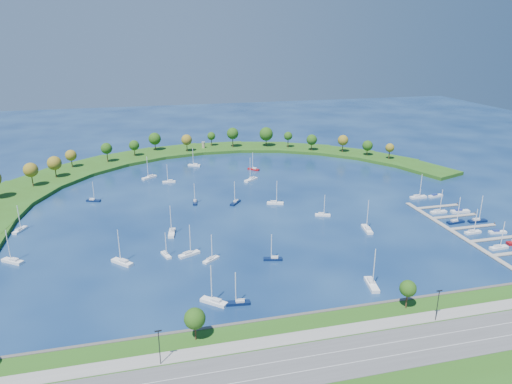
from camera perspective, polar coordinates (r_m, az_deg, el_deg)
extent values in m
plane|color=#081D46|center=(238.06, -0.88, -1.38)|extent=(700.00, 700.00, 0.00)
cube|color=#275015|center=(133.98, 11.93, -19.16)|extent=(420.00, 42.00, 1.60)
cube|color=#474442|center=(149.74, 8.32, -14.35)|extent=(420.00, 1.20, 1.80)
cube|color=#515154|center=(133.46, 11.96, -18.87)|extent=(420.00, 16.00, 0.12)
cube|color=gray|center=(141.39, 9.98, -16.31)|extent=(420.00, 5.00, 0.12)
cube|color=silver|center=(131.67, 12.45, -19.47)|extent=(420.00, 0.15, 0.02)
cube|color=silver|center=(135.18, 11.49, -18.24)|extent=(420.00, 0.15, 0.02)
cylinder|color=#382314|center=(135.88, -7.38, -16.46)|extent=(0.56, 0.56, 5.25)
sphere|color=#1D4711|center=(133.71, -7.45, -15.12)|extent=(6.00, 6.00, 6.00)
cylinder|color=#382314|center=(154.85, 17.85, -12.41)|extent=(0.56, 0.56, 5.60)
sphere|color=#1D4711|center=(152.95, 17.99, -11.17)|extent=(5.20, 5.20, 5.20)
cylinder|color=black|center=(127.62, -11.66, -18.05)|extent=(0.24, 0.24, 10.00)
cylinder|color=black|center=(150.70, 21.19, -12.77)|extent=(0.24, 0.24, 10.00)
cube|color=#275015|center=(276.54, -27.58, -0.46)|extent=(50.23, 54.30, 2.00)
cube|color=#275015|center=(298.61, -23.73, 1.42)|extent=(54.07, 56.09, 2.00)
cube|color=#275015|center=(317.30, -19.43, 2.92)|extent=(55.20, 54.07, 2.00)
cube|color=#275015|center=(332.16, -14.80, 4.06)|extent=(53.65, 48.47, 2.00)
cube|color=#275015|center=(342.89, -9.94, 4.86)|extent=(49.62, 39.75, 2.00)
cube|color=#275015|center=(349.26, -4.96, 5.33)|extent=(44.32, 29.96, 2.00)
cube|color=#275015|center=(351.14, 0.09, 5.48)|extent=(49.49, 38.05, 2.00)
cube|color=#275015|center=(348.51, 5.14, 5.30)|extent=(51.13, 44.12, 2.00)
cube|color=#275015|center=(341.40, 10.11, 4.79)|extent=(49.19, 47.96, 2.00)
cube|color=#275015|center=(329.97, 14.94, 3.95)|extent=(43.90, 49.49, 2.00)
cube|color=#275015|center=(314.45, 19.53, 2.77)|extent=(35.67, 48.74, 2.00)
cylinder|color=#382314|center=(284.27, -25.56, 1.38)|extent=(0.56, 0.56, 7.86)
sphere|color=brown|center=(282.84, -25.72, 2.44)|extent=(7.89, 7.89, 7.89)
cylinder|color=#382314|center=(296.61, -23.19, 2.30)|extent=(0.56, 0.56, 7.02)
sphere|color=brown|center=(295.32, -23.32, 3.25)|extent=(8.12, 8.12, 8.12)
cylinder|color=#382314|center=(315.36, -21.49, 3.37)|extent=(0.56, 0.56, 6.33)
sphere|color=brown|center=(314.27, -21.59, 4.17)|extent=(6.96, 6.96, 6.96)
cylinder|color=#382314|center=(320.33, -17.64, 4.16)|extent=(0.56, 0.56, 7.71)
sphere|color=#1D4711|center=(319.10, -17.73, 5.08)|extent=(7.24, 7.24, 7.24)
cylinder|color=#382314|center=(331.47, -14.54, 4.77)|extent=(0.56, 0.56, 6.08)
sphere|color=#1D4711|center=(330.46, -14.61, 5.52)|extent=(6.94, 6.94, 6.94)
cylinder|color=#382314|center=(344.23, -12.16, 5.52)|extent=(0.56, 0.56, 6.75)
sphere|color=#1D4711|center=(343.12, -12.22, 6.35)|extent=(8.69, 8.69, 8.69)
cylinder|color=#382314|center=(336.83, -8.39, 5.47)|extent=(0.56, 0.56, 6.95)
sphere|color=brown|center=(335.72, -8.44, 6.30)|extent=(7.53, 7.53, 7.53)
cylinder|color=#382314|center=(351.73, -5.43, 6.10)|extent=(0.56, 0.56, 6.25)
sphere|color=#1D4711|center=(350.80, -5.45, 6.79)|extent=(5.99, 5.99, 5.99)
cylinder|color=#382314|center=(346.34, -2.84, 6.16)|extent=(0.56, 0.56, 8.54)
sphere|color=#1D4711|center=(345.07, -2.86, 7.13)|extent=(8.51, 8.51, 8.51)
cylinder|color=#382314|center=(348.80, 1.24, 6.16)|extent=(0.56, 0.56, 7.28)
sphere|color=#1D4711|center=(347.60, 1.25, 7.07)|extent=(10.04, 10.04, 10.04)
cylinder|color=#382314|center=(345.65, 3.91, 6.01)|extent=(0.56, 0.56, 7.39)
sphere|color=#1D4711|center=(344.59, 3.93, 6.81)|extent=(6.18, 6.18, 6.18)
cylinder|color=#382314|center=(338.52, 6.77, 5.56)|extent=(0.56, 0.56, 6.35)
sphere|color=#1D4711|center=(337.49, 6.80, 6.33)|extent=(7.53, 7.53, 7.53)
cylinder|color=#382314|center=(337.00, 10.49, 5.38)|extent=(0.56, 0.56, 7.08)
sphere|color=brown|center=(335.89, 10.54, 6.21)|extent=(7.41, 7.41, 7.41)
cylinder|color=#382314|center=(331.30, 13.36, 4.81)|extent=(0.56, 0.56, 5.54)
sphere|color=#1D4711|center=(330.34, 13.41, 5.52)|extent=(7.10, 7.10, 7.10)
cylinder|color=#382314|center=(324.70, 15.89, 4.43)|extent=(0.56, 0.56, 6.74)
sphere|color=brown|center=(323.66, 15.96, 5.20)|extent=(5.82, 5.82, 5.82)
cylinder|color=gray|center=(345.96, -6.41, 5.68)|extent=(2.20, 2.20, 4.23)
cylinder|color=gray|center=(345.46, -6.43, 6.05)|extent=(2.60, 2.60, 0.30)
cube|color=gray|center=(218.39, 23.49, -4.86)|extent=(2.20, 82.00, 0.40)
cube|color=gray|center=(221.17, 27.01, -5.10)|extent=(22.00, 2.00, 0.40)
cube|color=gray|center=(230.33, 24.94, -3.86)|extent=(22.00, 2.00, 0.40)
cylinder|color=#382314|center=(237.04, 27.01, -3.49)|extent=(0.36, 0.36, 1.60)
cube|color=gray|center=(239.86, 23.02, -2.71)|extent=(22.00, 2.00, 0.40)
cylinder|color=#382314|center=(246.31, 25.07, -2.39)|extent=(0.36, 0.36, 1.60)
cube|color=gray|center=(249.73, 21.27, -1.65)|extent=(22.00, 2.00, 0.40)
cylinder|color=#382314|center=(255.93, 23.28, -1.37)|extent=(0.36, 0.36, 1.60)
cube|color=white|center=(200.90, -27.49, -7.48)|extent=(8.81, 7.27, 1.08)
cube|color=silver|center=(199.88, -27.36, -7.30)|extent=(3.59, 3.26, 0.76)
cylinder|color=silver|center=(198.81, -27.92, -5.71)|extent=(0.32, 0.32, 12.16)
cube|color=white|center=(274.06, -0.61, 1.50)|extent=(9.17, 7.92, 1.14)
cube|color=silver|center=(274.47, -0.49, 1.74)|extent=(3.78, 3.51, 0.80)
cylinder|color=silver|center=(271.48, -0.72, 2.87)|extent=(0.32, 0.32, 12.85)
cube|color=white|center=(285.42, -12.85, 1.73)|extent=(9.00, 7.45, 1.11)
cube|color=silver|center=(285.67, -12.71, 1.95)|extent=(3.68, 3.34, 0.77)
cylinder|color=silver|center=(283.13, -13.06, 3.00)|extent=(0.32, 0.32, 12.44)
cube|color=white|center=(236.99, 2.36, -1.36)|extent=(8.62, 4.84, 1.00)
cube|color=silver|center=(236.73, 2.16, -1.17)|extent=(3.28, 2.47, 0.70)
cylinder|color=silver|center=(234.93, 2.54, 0.03)|extent=(0.32, 0.32, 11.22)
cube|color=#091739|center=(180.62, 2.06, -8.14)|extent=(7.49, 3.67, 0.87)
cube|color=silver|center=(180.32, 2.29, -7.93)|extent=(2.79, 1.97, 0.61)
cylinder|color=silver|center=(178.25, 1.89, -6.62)|extent=(0.32, 0.32, 9.74)
cube|color=white|center=(224.10, 8.11, -2.79)|extent=(7.41, 4.35, 0.86)
cube|color=silver|center=(223.81, 7.94, -2.61)|extent=(2.84, 2.18, 0.60)
cylinder|color=silver|center=(222.25, 8.32, -1.53)|extent=(0.32, 0.32, 9.67)
cube|color=#091739|center=(153.84, -2.22, -13.34)|extent=(7.97, 3.07, 0.93)
cube|color=silver|center=(153.48, -1.93, -13.08)|extent=(2.88, 1.83, 0.65)
cylinder|color=silver|center=(150.84, -2.49, -11.52)|extent=(0.32, 0.32, 10.49)
cube|color=white|center=(229.66, -26.75, -4.16)|extent=(5.32, 8.24, 0.96)
cube|color=silver|center=(228.79, -26.90, -4.05)|extent=(2.58, 3.20, 0.67)
cylinder|color=silver|center=(228.10, -26.88, -2.74)|extent=(0.32, 0.32, 10.83)
cube|color=#091739|center=(237.61, -2.53, -1.31)|extent=(6.79, 7.86, 0.98)
cube|color=silver|center=(238.01, -2.45, -1.06)|extent=(3.01, 3.24, 0.69)
cylinder|color=silver|center=(235.06, -2.62, 0.01)|extent=(0.32, 0.32, 11.02)
cube|color=white|center=(205.42, -10.20, -4.94)|extent=(3.92, 9.36, 1.09)
cube|color=silver|center=(205.88, -10.19, -4.60)|extent=(2.25, 3.42, 0.76)
cylinder|color=silver|center=(202.18, -10.33, -3.29)|extent=(0.32, 0.32, 12.26)
cube|color=maroon|center=(295.46, -0.30, 2.78)|extent=(7.14, 6.91, 0.93)
cube|color=silver|center=(294.87, -0.17, 2.90)|extent=(3.02, 2.97, 0.65)
cylinder|color=silver|center=(294.22, -0.41, 3.86)|extent=(0.32, 0.32, 10.48)
cube|color=white|center=(186.73, -10.88, -7.55)|extent=(4.00, 7.05, 0.82)
cube|color=silver|center=(187.00, -10.97, -7.28)|extent=(2.03, 2.68, 0.57)
cylinder|color=silver|center=(184.12, -10.91, -6.22)|extent=(0.32, 0.32, 9.18)
cube|color=white|center=(180.75, -5.48, -8.20)|extent=(6.97, 5.95, 0.86)
cube|color=silver|center=(179.96, -5.65, -8.07)|extent=(2.86, 2.65, 0.61)
cylinder|color=silver|center=(178.77, -5.41, -6.63)|extent=(0.32, 0.32, 9.73)
cube|color=white|center=(275.25, -10.54, 1.22)|extent=(7.40, 2.38, 0.88)
cube|color=silver|center=(275.04, -10.40, 1.38)|extent=(2.62, 1.55, 0.61)
cylinder|color=silver|center=(273.70, -10.73, 2.29)|extent=(0.32, 0.32, 9.87)
cube|color=white|center=(185.71, -8.11, -7.51)|extent=(8.78, 5.73, 1.03)
cube|color=silver|center=(184.95, -8.36, -7.34)|extent=(3.42, 2.77, 0.72)
cylinder|color=silver|center=(183.32, -8.02, -5.69)|extent=(0.32, 0.32, 11.56)
cube|color=white|center=(184.69, -15.96, -8.24)|extent=(8.35, 8.53, 1.12)
cube|color=silver|center=(183.63, -15.79, -8.05)|extent=(3.58, 3.62, 0.78)
cylinder|color=silver|center=(182.27, -16.32, -6.25)|extent=(0.32, 0.32, 12.59)
cube|color=#091739|center=(254.57, -19.15, -1.00)|extent=(7.48, 4.46, 0.87)
cube|color=silver|center=(254.64, -19.32, -0.84)|extent=(2.87, 2.22, 0.61)
cylinder|color=silver|center=(252.65, -19.16, 0.13)|extent=(0.32, 0.32, 9.76)
cube|color=white|center=(307.04, -7.51, 3.24)|extent=(8.23, 5.56, 0.97)
cube|color=silver|center=(306.56, -7.38, 3.38)|extent=(3.23, 2.66, 0.68)
cylinder|color=silver|center=(305.73, -7.67, 4.31)|extent=(0.32, 0.32, 10.88)
cube|color=white|center=(168.04, 13.89, -10.89)|extent=(4.49, 10.18, 1.18)
cube|color=silver|center=(168.37, 13.82, -10.43)|extent=(2.52, 3.74, 0.83)
cylinder|color=silver|center=(163.97, 14.17, -8.82)|extent=(0.32, 0.32, 13.29)
cube|color=#091739|center=(239.96, -7.43, -1.27)|extent=(2.94, 7.49, 0.88)
cube|color=silver|center=(240.40, -7.44, -1.04)|extent=(1.74, 2.71, 0.61)
cylinder|color=silver|center=(237.63, -7.49, -0.10)|extent=(0.32, 0.32, 9.85)
cube|color=white|center=(211.49, 13.35, -4.44)|extent=(4.15, 9.81, 1.14)
cube|color=silver|center=(210.29, 13.44, -4.30)|extent=(2.37, 3.58, 0.80)
cylinder|color=silver|center=(209.56, 13.43, -2.60)|extent=(0.32, 0.32, 12.83)
cube|color=white|center=(154.72, -5.15, -13.18)|extent=(8.53, 7.91, 1.09)
cube|color=silver|center=(153.81, -4.86, -12.97)|extent=(3.57, 3.44, 0.76)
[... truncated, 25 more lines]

